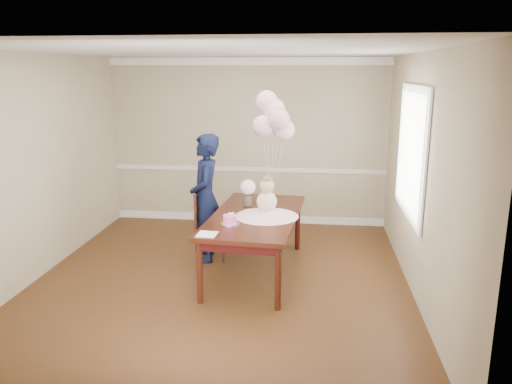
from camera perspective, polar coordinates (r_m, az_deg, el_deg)
The scene contains 50 objects.
floor at distance 6.16m, azimuth -4.07°, elevation -10.19°, with size 4.50×5.00×0.00m, color #351D0D.
ceiling at distance 5.63m, azimuth -4.56°, elevation 15.81°, with size 4.50×5.00×0.02m, color silver.
wall_back at distance 8.17m, azimuth -0.97°, elevation 5.72°, with size 4.50×0.02×2.70m, color tan.
wall_front at distance 3.41m, azimuth -12.31°, elevation -6.23°, with size 4.50×0.02×2.70m, color tan.
wall_left at distance 6.55m, azimuth -24.03°, elevation 2.49°, with size 0.02×5.00×2.70m, color tan.
wall_right at distance 5.76m, azimuth 18.27°, elevation 1.59°, with size 0.02×5.00×2.70m, color tan.
chair_rail_trim at distance 8.24m, azimuth -0.97°, elevation 2.61°, with size 4.50×0.02×0.07m, color silver.
crown_molding at distance 8.08m, azimuth -1.02°, elevation 14.72°, with size 4.50×0.02×0.12m, color white.
baseboard_trim at distance 8.44m, azimuth -0.95°, elevation -2.99°, with size 4.50×0.02×0.12m, color white.
window_frame at distance 6.20m, azimuth 17.32°, elevation 4.37°, with size 0.02×1.66×1.56m, color white.
window_blinds at distance 6.20m, azimuth 17.16°, elevation 4.38°, with size 0.01×1.50×1.40m, color silver.
dining_table_top at distance 6.15m, azimuth -0.11°, elevation -2.78°, with size 1.02×2.05×0.05m, color black.
table_apron at distance 6.18m, azimuth -0.11°, elevation -3.47°, with size 0.92×1.95×0.10m, color black.
table_leg_fl at distance 5.52m, azimuth -6.46°, elevation -9.09°, with size 0.07×0.07×0.72m, color black.
table_leg_fr at distance 5.34m, azimuth 2.51°, elevation -9.82°, with size 0.07×0.07×0.72m, color black.
table_leg_bl at distance 7.23m, azimuth -2.02°, elevation -3.42°, with size 0.07×0.07×0.72m, color black.
table_leg_br at distance 7.10m, azimuth 4.78°, elevation -3.80°, with size 0.07×0.07×0.72m, color black.
baby_skirt at distance 6.06m, azimuth 1.22°, elevation -2.30°, with size 0.78×0.78×0.10m, color #FFBBD4.
baby_torso at distance 6.02m, azimuth 1.23°, elevation -1.08°, with size 0.25×0.25×0.25m, color #FFA1BF.
baby_head at distance 5.97m, azimuth 1.24°, elevation 0.72°, with size 0.17×0.17×0.17m, color #D3AA91.
baby_hair at distance 5.96m, azimuth 1.24°, elevation 1.30°, with size 0.12×0.12×0.12m, color brown.
cake_platter at distance 5.76m, azimuth -3.00°, elevation -3.67°, with size 0.23×0.23×0.01m, color silver.
birthday_cake at distance 5.74m, azimuth -3.01°, elevation -3.14°, with size 0.15×0.15×0.10m, color #FF50A8.
cake_flower_a at distance 5.72m, azimuth -3.02°, elevation -2.51°, with size 0.03×0.03×0.03m, color white.
cake_flower_b at distance 5.73m, azimuth -2.67°, elevation -2.47°, with size 0.03×0.03×0.03m, color silver.
rose_vase_near at distance 6.44m, azimuth -0.93°, elevation -1.03°, with size 0.10×0.10×0.16m, color silver.
roses_near at distance 6.40m, azimuth -0.93°, elevation 0.57°, with size 0.19×0.19×0.19m, color #FBD3D7.
napkin at distance 5.42m, azimuth -5.63°, elevation -4.83°, with size 0.20×0.20×0.01m, color white.
balloon_weight at distance 6.66m, azimuth 1.69°, elevation -1.18°, with size 0.04×0.04×0.02m, color silver.
balloon_a at distance 6.49m, azimuth 0.85°, elevation 7.55°, with size 0.29×0.29×0.29m, color #FFB4CC.
balloon_b at distance 6.40m, azimuth 2.60°, elevation 8.36°, with size 0.29×0.29×0.29m, color #E7A3B6.
balloon_c at distance 6.55m, azimuth 2.09°, elevation 9.40°, with size 0.29×0.29×0.29m, color #FFB4D5.
balloon_d at distance 6.58m, azimuth 1.23°, elevation 10.32°, with size 0.29×0.29×0.29m, color #FFB4D9.
balloon_e at distance 6.54m, azimuth 3.20°, elevation 7.12°, with size 0.29×0.29×0.29m, color #FCB2D0.
balloon_ribbon_a at distance 6.57m, azimuth 1.27°, elevation 2.47°, with size 0.00×0.00×0.86m, color white.
balloon_ribbon_b at distance 6.52m, azimuth 2.12°, elevation 2.83°, with size 0.00×0.00×0.96m, color silver.
balloon_ribbon_c at distance 6.59m, azimuth 1.88°, elevation 3.41°, with size 0.00×0.00×1.07m, color silver.
balloon_ribbon_d at distance 6.60m, azimuth 1.46°, elevation 3.88°, with size 0.00×0.00×1.17m, color white.
balloon_ribbon_e at distance 6.60m, azimuth 2.43°, elevation 2.28°, with size 0.00×0.00×0.81m, color white.
dining_chair_seat at distance 6.74m, azimuth -5.22°, elevation -4.26°, with size 0.41×0.41×0.05m, color #3E1B11.
chair_leg_fl at distance 6.67m, azimuth -6.68°, elevation -6.48°, with size 0.04×0.04×0.40m, color #361F0E.
chair_leg_fr at distance 6.65m, azimuth -3.81°, elevation -6.47°, with size 0.04×0.04×0.40m, color black.
chair_leg_bl at distance 6.98m, azimuth -6.49°, elevation -5.54°, with size 0.04×0.04×0.40m, color black.
chair_leg_br at distance 6.96m, azimuth -3.75°, elevation -5.52°, with size 0.04×0.04×0.40m, color #3C1410.
chair_back_post_l at distance 6.52m, azimuth -6.96°, elevation -2.48°, with size 0.04×0.04×0.52m, color #39160F.
chair_back_post_r at distance 6.84m, azimuth -6.75°, elevation -1.70°, with size 0.04×0.04×0.52m, color #3E2211.
chair_slat_low at distance 6.71m, azimuth -6.83°, elevation -2.99°, with size 0.03×0.37×0.05m, color #36140E.
chair_slat_mid at distance 6.67m, azimuth -6.86°, elevation -1.78°, with size 0.03×0.37×0.05m, color #3E2211.
chair_slat_top at distance 6.63m, azimuth -6.90°, elevation -0.55°, with size 0.03×0.37×0.05m, color #37160F.
woman at distance 6.62m, azimuth -5.79°, elevation -0.70°, with size 0.62×0.41×1.70m, color black.
Camera 1 is at (1.08, -5.52, 2.50)m, focal length 35.00 mm.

